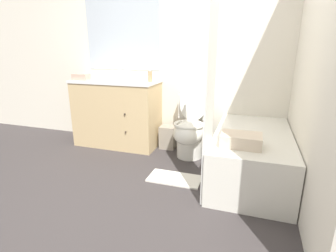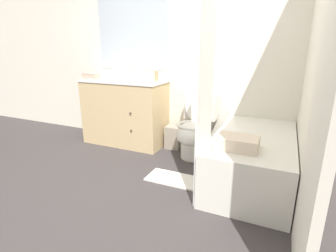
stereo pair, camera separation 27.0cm
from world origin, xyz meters
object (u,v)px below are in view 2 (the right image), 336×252
toilet (195,129)px  wastebasket (174,137)px  bathtub (253,159)px  tissue_box (150,77)px  bath_towel_folded (237,143)px  bath_mat (173,179)px  sink_faucet (131,76)px  hand_towel_folded (91,76)px  vanity_cabinet (125,111)px  soap_dispenser (156,76)px

toilet → wastebasket: (-0.35, 0.16, -0.21)m
bathtub → wastebasket: (-1.08, 0.52, -0.09)m
wastebasket → tissue_box: size_ratio=2.25×
bath_towel_folded → bathtub: bearing=75.7°
bath_mat → bath_towel_folded: bearing=-9.2°
wastebasket → toilet: bearing=-24.6°
sink_faucet → bath_towel_folded: size_ratio=0.41×
bathtub → wastebasket: bathtub is taller
hand_towel_folded → sink_faucet: bearing=37.0°
vanity_cabinet → soap_dispenser: 0.72m
bathtub → wastebasket: bearing=154.5°
soap_dispenser → bathtub: bearing=-18.5°
vanity_cabinet → toilet: size_ratio=1.30×
wastebasket → bath_mat: (0.34, -0.82, -0.15)m
toilet → soap_dispenser: bearing=172.4°
bath_mat → toilet: bearing=89.7°
sink_faucet → wastebasket: sink_faucet is taller
toilet → bath_towel_folded: toilet is taller
toilet → vanity_cabinet: bearing=175.2°
bathtub → bath_towel_folded: 0.51m
tissue_box → wastebasket: bearing=-3.1°
sink_faucet → tissue_box: sink_faucet is taller
sink_faucet → soap_dispenser: soap_dispenser is taller
vanity_cabinet → hand_towel_folded: (-0.43, -0.14, 0.48)m
sink_faucet → bath_towel_folded: (1.69, -1.04, -0.39)m
bathtub → tissue_box: (-1.44, 0.54, 0.70)m
wastebasket → hand_towel_folded: 1.40m
tissue_box → soap_dispenser: bearing=-34.9°
soap_dispenser → hand_towel_folded: (-0.93, -0.12, -0.03)m
toilet → sink_faucet: bearing=165.6°
vanity_cabinet → bath_towel_folded: bearing=-26.9°
vanity_cabinet → bath_mat: size_ratio=2.11×
wastebasket → tissue_box: (-0.35, 0.02, 0.79)m
hand_towel_folded → bath_towel_folded: size_ratio=0.62×
sink_faucet → hand_towel_folded: size_ratio=0.66×
sink_faucet → soap_dispenser: (0.50, -0.20, 0.04)m
tissue_box → soap_dispenser: 0.18m
toilet → tissue_box: 0.93m
wastebasket → bath_mat: wastebasket is taller
bathtub → wastebasket: 1.20m
tissue_box → bath_towel_folded: 1.68m
wastebasket → bath_mat: 0.90m
tissue_box → hand_towel_folded: 0.81m
sink_faucet → bathtub: bearing=-19.3°
wastebasket → hand_towel_folded: bearing=-169.5°
vanity_cabinet → wastebasket: (0.71, 0.07, -0.30)m
bath_towel_folded → bath_mat: bath_towel_folded is taller
tissue_box → bath_towel_folded: bearing=-35.3°
vanity_cabinet → hand_towel_folded: hand_towel_folded is taller
tissue_box → sink_faucet: bearing=165.3°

